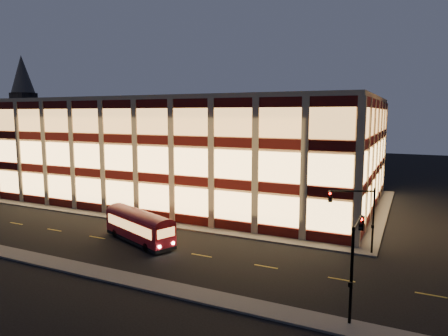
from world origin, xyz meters
The scene contains 10 objects.
ground centered at (0.00, 0.00, 0.00)m, with size 200.00×200.00×0.00m, color black.
sidewalk_office_south centered at (-3.00, 1.00, 0.07)m, with size 54.00×2.00×0.15m, color #514F4C.
sidewalk_office_east centered at (23.00, 17.00, 0.07)m, with size 2.00×30.00×0.15m, color #514F4C.
sidewalk_near centered at (0.00, -13.00, 0.07)m, with size 100.00×2.00×0.15m, color #514F4C.
office_building centered at (-2.91, 16.91, 7.25)m, with size 50.45×30.45×14.50m.
church_tower centered at (-70.00, 40.00, 9.00)m, with size 5.00×5.00×18.00m, color #2D2621.
church_spire centered at (-70.00, 40.00, 23.00)m, with size 6.00×6.00×10.00m, color #4C473F.
traffic_signal_far centered at (22.21, 0.24, 4.11)m, with size 3.79×1.87×6.00m.
traffic_signal_near centered at (23.50, -11.03, 4.13)m, with size 0.32×4.45×6.00m.
trolley_bus centered at (2.71, -5.25, 1.72)m, with size 9.35×5.55×3.10m.
Camera 1 is at (26.32, -35.62, 12.39)m, focal length 32.00 mm.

